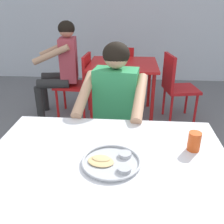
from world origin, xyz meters
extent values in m
cube|color=silver|center=(-0.05, -0.01, 0.72)|extent=(1.27, 0.91, 0.03)
cylinder|color=#B2B2B7|center=(-0.62, 0.38, 0.35)|extent=(0.04, 0.04, 0.70)
cylinder|color=#B2B2B7|center=(0.53, 0.38, 0.35)|extent=(0.04, 0.04, 0.70)
cylinder|color=#B7BABF|center=(-0.02, -0.05, 0.74)|extent=(0.30, 0.30, 0.01)
torus|color=#B7BABF|center=(-0.02, -0.05, 0.75)|extent=(0.30, 0.30, 0.01)
cylinder|color=#B2B5BA|center=(0.05, -0.11, 0.75)|extent=(0.07, 0.07, 0.02)
cylinder|color=maroon|center=(0.05, -0.11, 0.75)|extent=(0.06, 0.06, 0.01)
cylinder|color=#B2B5BA|center=(0.05, 0.01, 0.75)|extent=(0.07, 0.07, 0.02)
cylinder|color=#C65119|center=(0.05, 0.01, 0.75)|extent=(0.06, 0.06, 0.01)
ellipsoid|color=#DBB77A|center=(-0.07, -0.05, 0.74)|extent=(0.15, 0.12, 0.01)
ellipsoid|color=#D5B579|center=(-0.07, -0.03, 0.75)|extent=(0.10, 0.07, 0.01)
cylinder|color=#D84C19|center=(0.41, 0.11, 0.79)|extent=(0.07, 0.07, 0.11)
cylinder|color=#593319|center=(0.41, 0.11, 0.82)|extent=(0.06, 0.06, 0.02)
cube|color=silver|center=(-0.05, 0.85, 0.43)|extent=(0.46, 0.45, 0.04)
cube|color=silver|center=(-0.03, 1.04, 0.65)|extent=(0.40, 0.08, 0.40)
cylinder|color=silver|center=(0.10, 0.67, 0.21)|extent=(0.03, 0.03, 0.41)
cylinder|color=silver|center=(-0.24, 0.71, 0.21)|extent=(0.03, 0.03, 0.41)
cylinder|color=silver|center=(0.13, 0.99, 0.21)|extent=(0.03, 0.03, 0.41)
cylinder|color=silver|center=(-0.20, 1.03, 0.21)|extent=(0.03, 0.03, 0.41)
cylinder|color=#272727|center=(0.05, 0.38, 0.23)|extent=(0.10, 0.10, 0.45)
cylinder|color=#272727|center=(0.07, 0.58, 0.49)|extent=(0.17, 0.41, 0.12)
cylinder|color=#272727|center=(-0.25, 0.42, 0.23)|extent=(0.10, 0.10, 0.45)
cylinder|color=#272727|center=(-0.22, 0.62, 0.49)|extent=(0.17, 0.41, 0.12)
cube|color=#339959|center=(-0.05, 0.80, 0.74)|extent=(0.36, 0.24, 0.50)
cylinder|color=tan|center=(0.13, 0.60, 0.84)|extent=(0.13, 0.46, 0.25)
cylinder|color=tan|center=(-0.28, 0.64, 0.84)|extent=(0.13, 0.46, 0.25)
sphere|color=tan|center=(-0.05, 0.80, 1.09)|extent=(0.19, 0.19, 0.19)
ellipsoid|color=black|center=(-0.05, 0.80, 1.10)|extent=(0.21, 0.20, 0.18)
cube|color=red|center=(-0.04, 2.05, 0.71)|extent=(0.86, 0.79, 0.03)
cylinder|color=#A31414|center=(-0.41, 1.71, 0.35)|extent=(0.04, 0.04, 0.70)
cylinder|color=#A31414|center=(0.33, 1.71, 0.35)|extent=(0.04, 0.04, 0.70)
cylinder|color=#A31414|center=(-0.41, 2.38, 0.35)|extent=(0.04, 0.04, 0.70)
cylinder|color=#A31414|center=(0.33, 2.38, 0.35)|extent=(0.04, 0.04, 0.70)
cube|color=red|center=(-0.71, 2.03, 0.42)|extent=(0.46, 0.41, 0.04)
cube|color=red|center=(-0.50, 2.02, 0.64)|extent=(0.06, 0.37, 0.39)
cylinder|color=red|center=(-0.89, 1.89, 0.20)|extent=(0.03, 0.03, 0.40)
cylinder|color=red|center=(-0.88, 2.20, 0.20)|extent=(0.03, 0.03, 0.40)
cylinder|color=red|center=(-0.54, 1.87, 0.20)|extent=(0.03, 0.03, 0.40)
cylinder|color=red|center=(-0.52, 2.18, 0.20)|extent=(0.03, 0.03, 0.40)
cube|color=red|center=(0.71, 2.00, 0.42)|extent=(0.46, 0.46, 0.04)
cube|color=red|center=(0.53, 1.96, 0.65)|extent=(0.10, 0.37, 0.43)
cylinder|color=red|center=(0.84, 2.18, 0.20)|extent=(0.03, 0.03, 0.40)
cylinder|color=red|center=(0.90, 1.87, 0.20)|extent=(0.03, 0.03, 0.40)
cylinder|color=red|center=(0.53, 2.12, 0.20)|extent=(0.03, 0.03, 0.40)
cylinder|color=red|center=(0.58, 1.81, 0.20)|extent=(0.03, 0.03, 0.40)
cube|color=red|center=(-0.07, 2.71, 0.45)|extent=(0.46, 0.47, 0.04)
cube|color=red|center=(-0.10, 2.52, 0.65)|extent=(0.39, 0.09, 0.37)
cylinder|color=red|center=(-0.21, 2.89, 0.21)|extent=(0.03, 0.03, 0.43)
cylinder|color=red|center=(0.12, 2.84, 0.21)|extent=(0.03, 0.03, 0.43)
cylinder|color=red|center=(-0.25, 2.57, 0.21)|extent=(0.03, 0.03, 0.43)
cylinder|color=red|center=(0.07, 2.52, 0.21)|extent=(0.03, 0.03, 0.43)
cylinder|color=#292929|center=(-1.11, 1.84, 0.23)|extent=(0.10, 0.10, 0.45)
cylinder|color=#292929|center=(-0.92, 1.87, 0.49)|extent=(0.41, 0.17, 0.12)
cylinder|color=#292929|center=(-1.15, 2.14, 0.23)|extent=(0.10, 0.10, 0.45)
cylinder|color=#292929|center=(-0.95, 2.17, 0.49)|extent=(0.41, 0.17, 0.12)
cube|color=#B23F4C|center=(-0.74, 2.05, 0.76)|extent=(0.24, 0.36, 0.54)
cylinder|color=tan|center=(-0.89, 1.82, 0.87)|extent=(0.46, 0.13, 0.25)
cylinder|color=tan|center=(-0.94, 2.23, 0.87)|extent=(0.46, 0.13, 0.25)
sphere|color=tan|center=(-0.74, 2.05, 1.13)|extent=(0.19, 0.19, 0.19)
ellipsoid|color=black|center=(-0.74, 2.05, 1.14)|extent=(0.21, 0.20, 0.18)
camera|label=1|loc=(0.06, -1.05, 1.48)|focal=39.54mm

